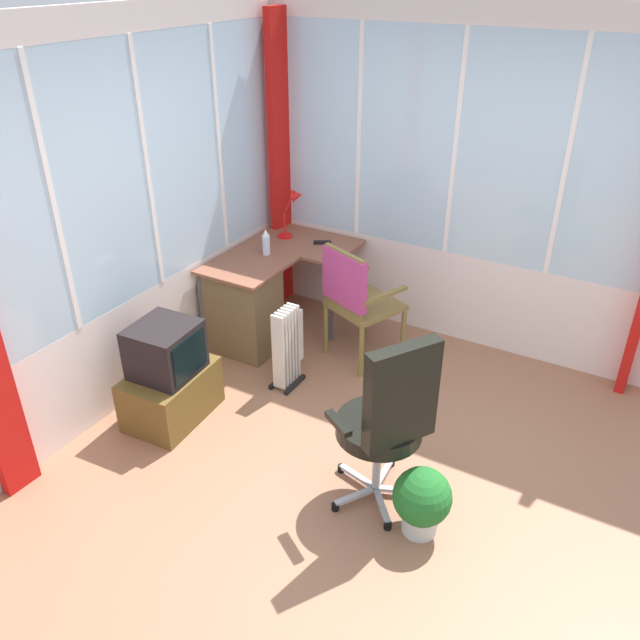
{
  "coord_description": "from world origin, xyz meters",
  "views": [
    {
      "loc": [
        -2.71,
        -1.11,
        2.86
      ],
      "look_at": [
        0.42,
        0.69,
        0.8
      ],
      "focal_mm": 36.0,
      "sensor_mm": 36.0,
      "label": 1
    }
  ],
  "objects_px": {
    "spray_bottle": "(266,242)",
    "wooden_armchair": "(353,293)",
    "tv_on_stand": "(169,378)",
    "tv_remote": "(322,242)",
    "desk": "(248,303)",
    "potted_plant": "(422,500)",
    "space_heater": "(288,346)",
    "desk_lamp": "(294,205)",
    "office_chair": "(389,416)"
  },
  "relations": [
    {
      "from": "space_heater",
      "to": "wooden_armchair",
      "type": "bearing_deg",
      "value": -27.85
    },
    {
      "from": "tv_remote",
      "to": "wooden_armchair",
      "type": "xyz_separation_m",
      "value": [
        -0.48,
        -0.54,
        -0.13
      ]
    },
    {
      "from": "spray_bottle",
      "to": "wooden_armchair",
      "type": "bearing_deg",
      "value": -94.13
    },
    {
      "from": "tv_remote",
      "to": "spray_bottle",
      "type": "relative_size",
      "value": 0.69
    },
    {
      "from": "wooden_armchair",
      "to": "tv_remote",
      "type": "bearing_deg",
      "value": 48.67
    },
    {
      "from": "tv_remote",
      "to": "wooden_armchair",
      "type": "bearing_deg",
      "value": -161.5
    },
    {
      "from": "tv_remote",
      "to": "office_chair",
      "type": "height_order",
      "value": "office_chair"
    },
    {
      "from": "space_heater",
      "to": "office_chair",
      "type": "bearing_deg",
      "value": -123.97
    },
    {
      "from": "tv_on_stand",
      "to": "potted_plant",
      "type": "relative_size",
      "value": 1.74
    },
    {
      "from": "desk",
      "to": "office_chair",
      "type": "distance_m",
      "value": 2.06
    },
    {
      "from": "tv_on_stand",
      "to": "desk_lamp",
      "type": "bearing_deg",
      "value": 2.77
    },
    {
      "from": "spray_bottle",
      "to": "space_heater",
      "type": "xyz_separation_m",
      "value": [
        -0.57,
        -0.56,
        -0.51
      ]
    },
    {
      "from": "desk_lamp",
      "to": "spray_bottle",
      "type": "relative_size",
      "value": 1.94
    },
    {
      "from": "desk_lamp",
      "to": "potted_plant",
      "type": "distance_m",
      "value": 2.86
    },
    {
      "from": "desk_lamp",
      "to": "space_heater",
      "type": "relative_size",
      "value": 0.65
    },
    {
      "from": "tv_remote",
      "to": "space_heater",
      "type": "relative_size",
      "value": 0.23
    },
    {
      "from": "desk",
      "to": "potted_plant",
      "type": "distance_m",
      "value": 2.31
    },
    {
      "from": "wooden_armchair",
      "to": "tv_on_stand",
      "type": "xyz_separation_m",
      "value": [
        -1.27,
        0.76,
        -0.29
      ]
    },
    {
      "from": "desk",
      "to": "desk_lamp",
      "type": "height_order",
      "value": "desk_lamp"
    },
    {
      "from": "tv_remote",
      "to": "space_heater",
      "type": "height_order",
      "value": "tv_remote"
    },
    {
      "from": "potted_plant",
      "to": "tv_on_stand",
      "type": "bearing_deg",
      "value": 86.73
    },
    {
      "from": "tv_remote",
      "to": "spray_bottle",
      "type": "height_order",
      "value": "spray_bottle"
    },
    {
      "from": "spray_bottle",
      "to": "desk_lamp",
      "type": "bearing_deg",
      "value": 1.89
    },
    {
      "from": "desk",
      "to": "wooden_armchair",
      "type": "height_order",
      "value": "wooden_armchair"
    },
    {
      "from": "desk_lamp",
      "to": "tv_on_stand",
      "type": "xyz_separation_m",
      "value": [
        -1.79,
        -0.09,
        -0.68
      ]
    },
    {
      "from": "tv_on_stand",
      "to": "desk",
      "type": "bearing_deg",
      "value": 4.57
    },
    {
      "from": "tv_on_stand",
      "to": "space_heater",
      "type": "xyz_separation_m",
      "value": [
        0.76,
        -0.49,
        0.0
      ]
    },
    {
      "from": "spray_bottle",
      "to": "potted_plant",
      "type": "relative_size",
      "value": 0.51
    },
    {
      "from": "wooden_armchair",
      "to": "office_chair",
      "type": "distance_m",
      "value": 1.57
    },
    {
      "from": "space_heater",
      "to": "desk",
      "type": "bearing_deg",
      "value": 62.89
    },
    {
      "from": "wooden_armchair",
      "to": "desk",
      "type": "bearing_deg",
      "value": 104.48
    },
    {
      "from": "spray_bottle",
      "to": "potted_plant",
      "type": "distance_m",
      "value": 2.52
    },
    {
      "from": "tv_remote",
      "to": "desk_lamp",
      "type": "bearing_deg",
      "value": 52.25
    },
    {
      "from": "desk",
      "to": "tv_remote",
      "type": "distance_m",
      "value": 0.83
    },
    {
      "from": "desk",
      "to": "desk_lamp",
      "type": "relative_size",
      "value": 2.97
    },
    {
      "from": "tv_remote",
      "to": "potted_plant",
      "type": "relative_size",
      "value": 0.36
    },
    {
      "from": "desk_lamp",
      "to": "potted_plant",
      "type": "bearing_deg",
      "value": -133.47
    },
    {
      "from": "wooden_armchair",
      "to": "tv_on_stand",
      "type": "relative_size",
      "value": 1.33
    },
    {
      "from": "spray_bottle",
      "to": "tv_on_stand",
      "type": "relative_size",
      "value": 0.29
    },
    {
      "from": "spray_bottle",
      "to": "potted_plant",
      "type": "height_order",
      "value": "spray_bottle"
    },
    {
      "from": "desk",
      "to": "tv_remote",
      "type": "relative_size",
      "value": 8.31
    },
    {
      "from": "office_chair",
      "to": "desk",
      "type": "bearing_deg",
      "value": 58.19
    },
    {
      "from": "spray_bottle",
      "to": "wooden_armchair",
      "type": "height_order",
      "value": "wooden_armchair"
    },
    {
      "from": "desk",
      "to": "space_heater",
      "type": "distance_m",
      "value": 0.65
    },
    {
      "from": "office_chair",
      "to": "tv_on_stand",
      "type": "bearing_deg",
      "value": 89.16
    },
    {
      "from": "tv_on_stand",
      "to": "space_heater",
      "type": "height_order",
      "value": "tv_on_stand"
    },
    {
      "from": "desk",
      "to": "space_heater",
      "type": "bearing_deg",
      "value": -117.11
    },
    {
      "from": "spray_bottle",
      "to": "space_heater",
      "type": "bearing_deg",
      "value": -135.53
    },
    {
      "from": "desk",
      "to": "desk_lamp",
      "type": "xyz_separation_m",
      "value": [
        0.74,
        0.0,
        0.61
      ]
    },
    {
      "from": "space_heater",
      "to": "tv_remote",
      "type": "bearing_deg",
      "value": 15.46
    }
  ]
}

